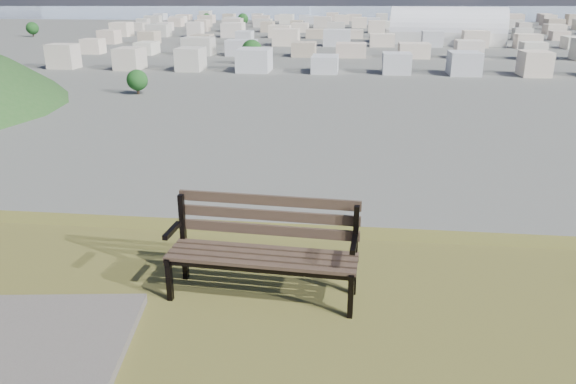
# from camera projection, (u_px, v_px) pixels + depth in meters

# --- Properties ---
(park_bench) EXTENTS (1.72, 0.65, 0.88)m
(park_bench) POSITION_uv_depth(u_px,v_px,m) (264.00, 243.00, 5.02)
(park_bench) COLOR #453627
(park_bench) RESTS_ON hilltop_mesa
(arena) EXTENTS (62.35, 32.25, 25.22)m
(arena) POSITION_uv_depth(u_px,v_px,m) (447.00, 32.00, 302.56)
(arena) COLOR silver
(arena) RESTS_ON ground
(city_blocks) EXTENTS (395.00, 361.00, 7.00)m
(city_blocks) POSITION_uv_depth(u_px,v_px,m) (356.00, 28.00, 378.36)
(city_blocks) COLOR beige
(city_blocks) RESTS_ON ground
(city_trees) EXTENTS (406.52, 387.20, 9.98)m
(city_trees) POSITION_uv_depth(u_px,v_px,m) (308.00, 33.00, 310.29)
(city_trees) COLOR #322419
(city_trees) RESTS_ON ground
(bay_water) EXTENTS (2400.00, 700.00, 0.12)m
(bay_water) POSITION_uv_depth(u_px,v_px,m) (357.00, 9.00, 851.84)
(bay_water) COLOR #8B96B1
(bay_water) RESTS_ON ground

